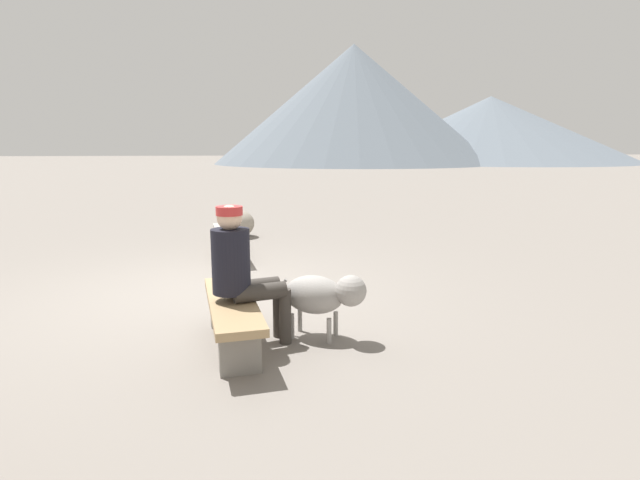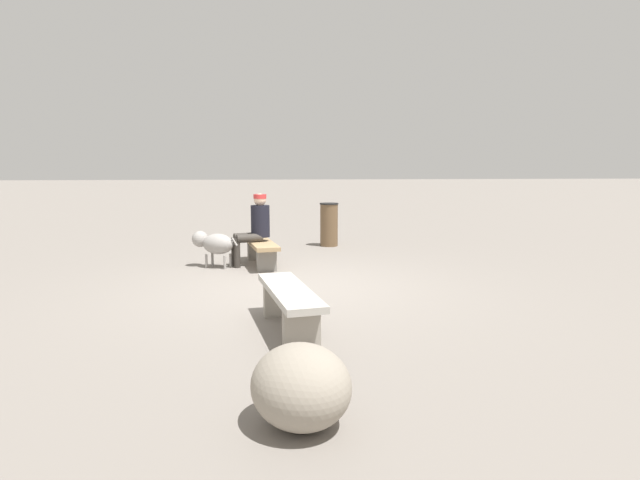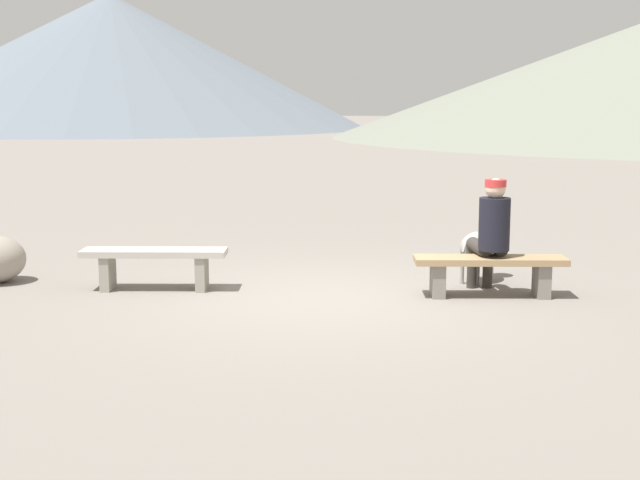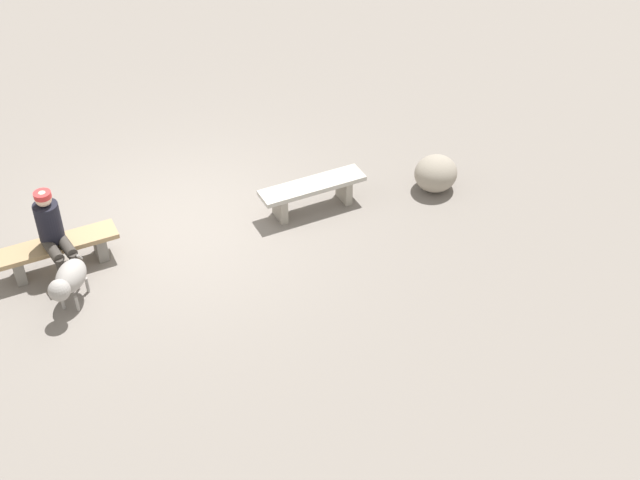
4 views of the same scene
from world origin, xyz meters
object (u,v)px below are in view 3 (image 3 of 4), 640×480
(bench_left, at_px, (154,260))
(bench_right, at_px, (490,269))
(seated_person, at_px, (491,229))
(dog, at_px, (481,245))

(bench_left, height_order, bench_right, bench_left)
(bench_left, distance_m, seated_person, 3.72)
(bench_right, distance_m, dog, 0.83)
(bench_right, height_order, seated_person, seated_person)
(seated_person, distance_m, dog, 0.79)
(bench_right, bearing_deg, seated_person, 78.78)
(bench_left, height_order, dog, dog)
(bench_left, relative_size, dog, 2.06)
(seated_person, bearing_deg, bench_left, 168.66)
(bench_right, relative_size, dog, 2.08)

